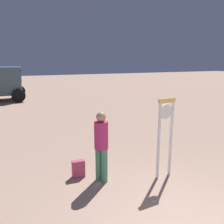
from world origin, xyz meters
TOP-DOWN VIEW (x-y plane):
  - standing_clock at (0.74, 2.21)m, footprint 0.48×0.14m
  - person_near_clock at (-0.82, 2.55)m, footprint 0.34×0.34m
  - backpack at (-1.30, 2.96)m, footprint 0.32×0.19m

SIDE VIEW (x-z plane):
  - backpack at x=-1.30m, z-range -0.01..0.43m
  - person_near_clock at x=-0.82m, z-range 0.10..1.86m
  - standing_clock at x=0.74m, z-range 0.23..2.26m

